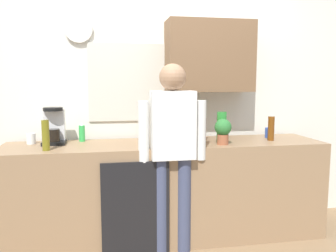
% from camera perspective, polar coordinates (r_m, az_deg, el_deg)
% --- Properties ---
extents(ground_plane, '(8.00, 8.00, 0.00)m').
position_cam_1_polar(ground_plane, '(3.19, 0.71, -19.86)').
color(ground_plane, '#8C6D4C').
extents(kitchen_counter, '(2.91, 0.64, 0.90)m').
position_cam_1_polar(kitchen_counter, '(3.29, -0.30, -10.51)').
color(kitchen_counter, '#937251').
rests_on(kitchen_counter, ground_plane).
extents(dishwasher_panel, '(0.56, 0.02, 0.81)m').
position_cam_1_polar(dishwasher_panel, '(2.95, -5.35, -13.57)').
color(dishwasher_panel, black).
rests_on(dishwasher_panel, ground_plane).
extents(back_wall_assembly, '(4.51, 0.42, 2.60)m').
position_cam_1_polar(back_wall_assembly, '(3.54, -0.57, 5.71)').
color(back_wall_assembly, silver).
rests_on(back_wall_assembly, ground_plane).
extents(coffee_maker, '(0.20, 0.20, 0.33)m').
position_cam_1_polar(coffee_maker, '(3.28, -18.21, -0.25)').
color(coffee_maker, black).
rests_on(coffee_maker, kitchen_counter).
extents(bottle_red_vinegar, '(0.06, 0.06, 0.22)m').
position_cam_1_polar(bottle_red_vinegar, '(3.31, 5.73, -0.50)').
color(bottle_red_vinegar, maroon).
rests_on(bottle_red_vinegar, kitchen_counter).
extents(bottle_olive_oil, '(0.06, 0.06, 0.25)m').
position_cam_1_polar(bottle_olive_oil, '(2.98, -19.47, -1.45)').
color(bottle_olive_oil, olive).
rests_on(bottle_olive_oil, kitchen_counter).
extents(bottle_amber_beer, '(0.06, 0.06, 0.23)m').
position_cam_1_polar(bottle_amber_beer, '(3.44, 16.59, -0.39)').
color(bottle_amber_beer, brown).
rests_on(bottle_amber_beer, kitchen_counter).
extents(bottle_clear_soda, '(0.09, 0.09, 0.28)m').
position_cam_1_polar(bottle_clear_soda, '(3.27, 8.81, -0.12)').
color(bottle_clear_soda, '#2D8C33').
rests_on(bottle_clear_soda, kitchen_counter).
extents(cup_white_mug, '(0.08, 0.08, 0.09)m').
position_cam_1_polar(cup_white_mug, '(3.35, -21.58, -1.95)').
color(cup_white_mug, white).
rests_on(cup_white_mug, kitchen_counter).
extents(cup_yellow_cup, '(0.07, 0.07, 0.08)m').
position_cam_1_polar(cup_yellow_cup, '(3.19, 0.98, -1.98)').
color(cup_yellow_cup, yellow).
rests_on(cup_yellow_cup, kitchen_counter).
extents(cup_blue_mug, '(0.08, 0.08, 0.10)m').
position_cam_1_polar(cup_blue_mug, '(3.61, 16.30, -1.07)').
color(cup_blue_mug, '#3351B2').
rests_on(cup_blue_mug, kitchen_counter).
extents(mixing_bowl, '(0.22, 0.22, 0.08)m').
position_cam_1_polar(mixing_bowl, '(2.97, 1.42, -2.73)').
color(mixing_bowl, white).
rests_on(mixing_bowl, kitchen_counter).
extents(potted_plant, '(0.15, 0.15, 0.23)m').
position_cam_1_polar(potted_plant, '(3.12, 9.02, -0.62)').
color(potted_plant, '#9E5638').
rests_on(potted_plant, kitchen_counter).
extents(dish_soap, '(0.06, 0.06, 0.18)m').
position_cam_1_polar(dish_soap, '(3.35, -13.96, -1.14)').
color(dish_soap, green).
rests_on(dish_soap, kitchen_counter).
extents(storage_canister, '(0.14, 0.14, 0.17)m').
position_cam_1_polar(storage_canister, '(3.17, -2.13, -1.25)').
color(storage_canister, silver).
rests_on(storage_canister, kitchen_counter).
extents(person_at_sink, '(0.57, 0.22, 1.60)m').
position_cam_1_polar(person_at_sink, '(2.88, 0.74, -2.82)').
color(person_at_sink, '#3F4766').
rests_on(person_at_sink, ground_plane).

